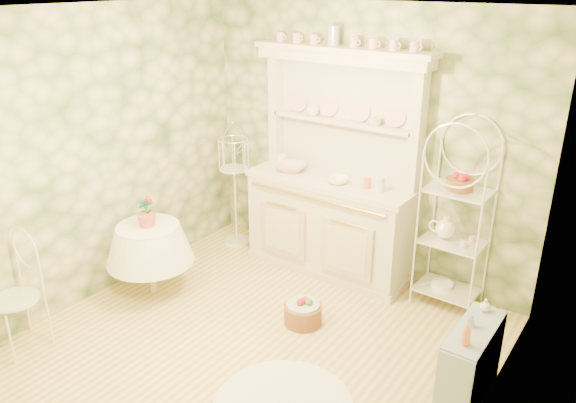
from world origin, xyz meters
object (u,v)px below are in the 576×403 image
Objects in this scene: kitchen_dresser at (331,166)px; round_table at (151,256)px; bakers_rack at (456,212)px; side_shelf at (470,364)px; birdcage_stand at (235,184)px; floor_basket at (303,312)px; cafe_chair at (13,297)px.

kitchen_dresser is 1.97m from round_table.
bakers_rack is 2.59× the size of side_shelf.
birdcage_stand is 4.03× the size of floor_basket.
round_table is (-2.43, -1.47, -0.55)m from bakers_rack.
bakers_rack is 2.89m from round_table.
side_shelf is 0.50× the size of birdcage_stand.
bakers_rack is 1.31× the size of birdcage_stand.
round_table is 0.55× the size of birdcage_stand.
bakers_rack is 2.39× the size of round_table.
kitchen_dresser is at bearing 50.72° from round_table.
cafe_chair is (-0.24, -1.24, 0.08)m from round_table.
birdcage_stand is at bearing 156.56° from side_shelf.
birdcage_stand is (-2.47, -0.15, -0.22)m from bakers_rack.
round_table is at bearing 78.94° from cafe_chair.
side_shelf is at bearing -4.27° from floor_basket.
side_shelf is (1.88, -1.12, -0.83)m from kitchen_dresser.
bakers_rack is 5.27× the size of floor_basket.
kitchen_dresser is at bearing 62.13° from cafe_chair.
bakers_rack reaches higher than round_table.
round_table is 1.27m from cafe_chair.
side_shelf is 3.05m from round_table.
floor_basket is at bearing -70.67° from kitchen_dresser.
floor_basket is at bearing 15.01° from round_table.
cafe_chair is 2.42m from floor_basket.
side_shelf reaches higher than floor_basket.
round_table is (-3.03, -0.29, 0.08)m from side_shelf.
birdcage_stand is at bearing 149.42° from floor_basket.
floor_basket is (-1.53, 0.11, -0.20)m from side_shelf.
floor_basket is (1.51, 0.40, -0.28)m from round_table.
bakers_rack is 1.64m from floor_basket.
side_shelf is at bearing 24.91° from cafe_chair.
side_shelf is at bearing 5.45° from round_table.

